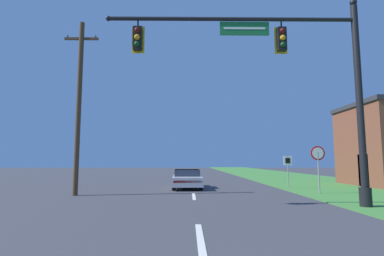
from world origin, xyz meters
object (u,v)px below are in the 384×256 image
car_ahead (187,179)px  route_sign_post (288,164)px  stop_sign (318,159)px  utility_pole_near (79,103)px  signal_mast (296,76)px

car_ahead → route_sign_post: (6.47, -0.47, 0.92)m
stop_sign → car_ahead: bearing=152.2°
route_sign_post → utility_pole_near: bearing=-162.9°
route_sign_post → car_ahead: bearing=175.8°
signal_mast → stop_sign: signal_mast is taller
utility_pole_near → route_sign_post: bearing=17.1°
car_ahead → utility_pole_near: bearing=-143.4°
car_ahead → signal_mast: bearing=-62.6°
stop_sign → route_sign_post: bearing=99.9°
signal_mast → utility_pole_near: (-10.00, 4.13, -0.31)m
route_sign_post → utility_pole_near: utility_pole_near is taller
car_ahead → stop_sign: size_ratio=1.85×
car_ahead → route_sign_post: route_sign_post is taller
signal_mast → car_ahead: signal_mast is taller
car_ahead → route_sign_post: 6.56m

